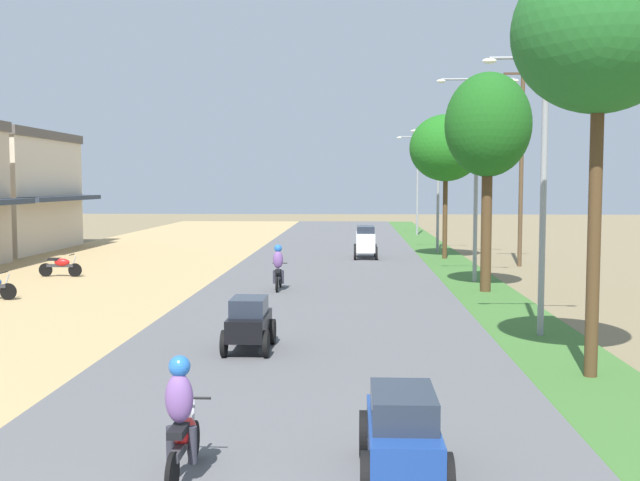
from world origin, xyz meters
name	(u,v)px	position (x,y,z in m)	size (l,w,h in m)	color
parked_motorbike_sixth	(61,265)	(-11.09, 23.83, 0.55)	(1.80, 0.54, 0.94)	black
median_tree_nearest	(600,33)	(5.79, 8.37, 6.82)	(3.39, 3.39, 8.39)	#4C351E
median_tree_second	(488,127)	(5.76, 20.33, 5.92)	(3.04, 3.04, 7.76)	#4C351E
median_tree_third	(446,148)	(5.73, 32.26, 5.72)	(3.71, 3.71, 7.38)	#4C351E
streetlamp_near	(544,172)	(5.80, 12.50, 4.20)	(3.16, 0.20, 7.12)	gray
streetlamp_mid	(476,164)	(5.80, 23.03, 4.67)	(3.16, 0.20, 8.03)	gray
streetlamp_far	(438,179)	(5.80, 36.26, 4.15)	(3.16, 0.20, 7.02)	gray
streetlamp_farthest	(418,177)	(5.80, 50.14, 4.40)	(3.16, 0.20, 7.49)	gray
utility_pole_near	(489,177)	(8.08, 32.98, 4.24)	(1.80, 0.20, 8.11)	brown
utility_pole_far	(521,161)	(8.89, 29.21, 4.95)	(1.80, 0.20, 9.52)	brown
car_sedan_blue	(402,429)	(1.68, 2.85, 0.74)	(1.10, 2.26, 1.19)	navy
car_hatchback_black	(249,322)	(-1.36, 10.33, 0.75)	(1.04, 2.00, 1.23)	black
car_van_white	(365,240)	(1.64, 31.95, 1.02)	(1.19, 2.41, 1.67)	silver
motorbike_foreground_rider	(182,421)	(-1.17, 2.70, 0.86)	(0.54, 1.80, 1.66)	black
motorbike_ahead_second	(278,269)	(-1.67, 20.17, 0.86)	(0.54, 1.80, 1.66)	black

